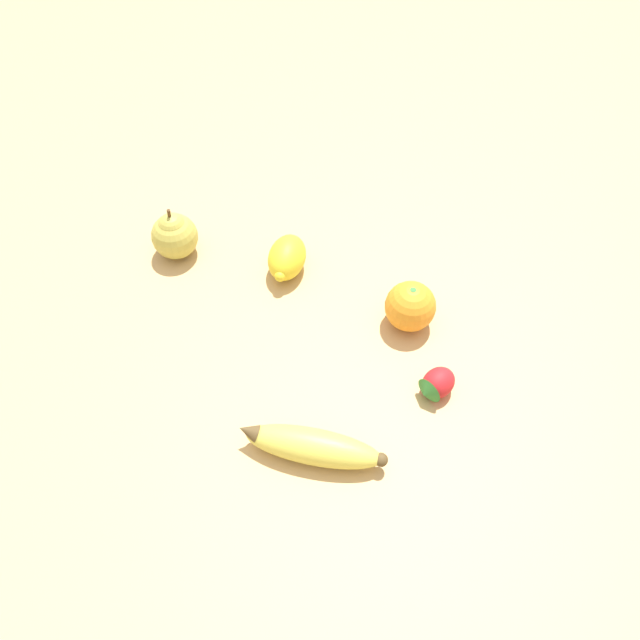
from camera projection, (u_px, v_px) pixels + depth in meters
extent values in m
plane|color=tan|center=(250.00, 343.00, 0.84)|extent=(3.00, 3.00, 0.00)
ellipsoid|color=#DBCC4C|center=(313.00, 447.00, 0.73)|extent=(0.12, 0.16, 0.04)
cone|color=brown|center=(248.00, 431.00, 0.73)|extent=(0.03, 0.04, 0.03)
sphere|color=brown|center=(381.00, 460.00, 0.72)|extent=(0.02, 0.02, 0.02)
sphere|color=orange|center=(410.00, 306.00, 0.84)|extent=(0.07, 0.07, 0.07)
cylinder|color=#337A33|center=(413.00, 291.00, 0.81)|extent=(0.01, 0.01, 0.00)
sphere|color=#B7AD47|center=(175.00, 236.00, 0.92)|extent=(0.07, 0.07, 0.07)
sphere|color=#B7AD47|center=(172.00, 227.00, 0.90)|extent=(0.04, 0.04, 0.04)
cylinder|color=#4C3319|center=(169.00, 214.00, 0.88)|extent=(0.01, 0.01, 0.02)
ellipsoid|color=red|center=(438.00, 383.00, 0.78)|extent=(0.05, 0.04, 0.04)
cone|color=#337A33|center=(426.00, 393.00, 0.77)|extent=(0.01, 0.04, 0.04)
ellipsoid|color=yellow|center=(287.00, 257.00, 0.90)|extent=(0.09, 0.08, 0.05)
sphere|color=yellow|center=(280.00, 276.00, 0.88)|extent=(0.02, 0.02, 0.02)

